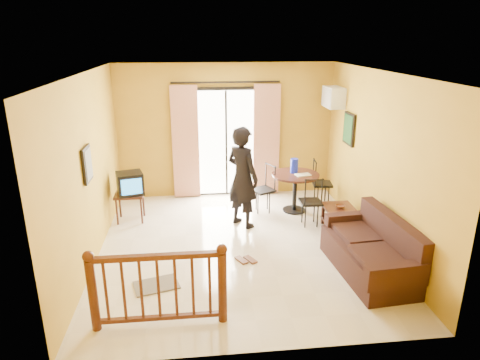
{
  "coord_description": "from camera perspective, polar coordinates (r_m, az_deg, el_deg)",
  "views": [
    {
      "loc": [
        -0.68,
        -6.3,
        3.31
      ],
      "look_at": [
        0.04,
        0.2,
        1.09
      ],
      "focal_mm": 32.0,
      "sensor_mm": 36.0,
      "label": 1
    }
  ],
  "objects": [
    {
      "name": "ground",
      "position": [
        7.15,
        -0.17,
        -8.83
      ],
      "size": [
        5.0,
        5.0,
        0.0
      ],
      "primitive_type": "plane",
      "color": "beige",
      "rests_on": "ground"
    },
    {
      "name": "air_conditioner",
      "position": [
        8.78,
        12.34,
        10.73
      ],
      "size": [
        0.31,
        0.6,
        0.4
      ],
      "color": "white",
      "rests_on": "room_shell"
    },
    {
      "name": "dining_table",
      "position": [
        8.38,
        7.37,
        -0.23
      ],
      "size": [
        0.92,
        0.92,
        0.77
      ],
      "color": "black",
      "rests_on": "ground"
    },
    {
      "name": "coffee_table",
      "position": [
        7.7,
        13.43,
        -4.96
      ],
      "size": [
        0.53,
        0.95,
        0.42
      ],
      "color": "black",
      "rests_on": "ground"
    },
    {
      "name": "stair_balustrade",
      "position": [
        5.21,
        -10.86,
        -13.46
      ],
      "size": [
        1.63,
        0.13,
        1.04
      ],
      "color": "#471E0F",
      "rests_on": "ground"
    },
    {
      "name": "doormat",
      "position": [
        6.24,
        -11.08,
        -13.58
      ],
      "size": [
        0.69,
        0.55,
        0.02
      ],
      "primitive_type": "cube",
      "rotation": [
        0.0,
        0.0,
        0.27
      ],
      "color": "#60584D",
      "rests_on": "ground"
    },
    {
      "name": "picture_left",
      "position": [
        6.54,
        -19.7,
        1.99
      ],
      "size": [
        0.05,
        0.42,
        0.52
      ],
      "color": "black",
      "rests_on": "room_shell"
    },
    {
      "name": "water_jug",
      "position": [
        8.37,
        7.25,
        1.91
      ],
      "size": [
        0.15,
        0.15,
        0.28
      ],
      "primitive_type": "cylinder",
      "color": "#1422C2",
      "rests_on": "dining_table"
    },
    {
      "name": "standing_person",
      "position": [
        7.59,
        0.33,
        0.36
      ],
      "size": [
        0.77,
        0.8,
        1.84
      ],
      "primitive_type": "imported",
      "rotation": [
        0.0,
        0.0,
        2.28
      ],
      "color": "black",
      "rests_on": "ground"
    },
    {
      "name": "botanical_print",
      "position": [
        8.3,
        14.31,
        6.63
      ],
      "size": [
        0.05,
        0.5,
        0.6
      ],
      "color": "black",
      "rests_on": "room_shell"
    },
    {
      "name": "bowl",
      "position": [
        7.75,
        13.22,
        -3.47
      ],
      "size": [
        0.21,
        0.21,
        0.05
      ],
      "primitive_type": "imported",
      "rotation": [
        0.0,
        0.0,
        0.24
      ],
      "color": "brown",
      "rests_on": "coffee_table"
    },
    {
      "name": "sandals",
      "position": [
        6.73,
        0.79,
        -10.6
      ],
      "size": [
        0.34,
        0.27,
        0.03
      ],
      "color": "brown",
      "rests_on": "ground"
    },
    {
      "name": "sofa",
      "position": [
        6.58,
        17.35,
        -9.21
      ],
      "size": [
        0.97,
        1.87,
        0.86
      ],
      "rotation": [
        0.0,
        0.0,
        0.08
      ],
      "color": "black",
      "rests_on": "ground"
    },
    {
      "name": "room_shell",
      "position": [
        6.54,
        -0.19,
        4.51
      ],
      "size": [
        5.0,
        5.0,
        5.0
      ],
      "color": "white",
      "rests_on": "ground"
    },
    {
      "name": "balcony_door",
      "position": [
        9.02,
        -1.84,
        5.11
      ],
      "size": [
        2.25,
        0.14,
        2.46
      ],
      "color": "black",
      "rests_on": "ground"
    },
    {
      "name": "dining_chairs",
      "position": [
        8.49,
        7.69,
        -4.4
      ],
      "size": [
        1.74,
        1.37,
        0.95
      ],
      "color": "black",
      "rests_on": "ground"
    },
    {
      "name": "tv_table",
      "position": [
        8.19,
        -14.5,
        -2.28
      ],
      "size": [
        0.53,
        0.44,
        0.53
      ],
      "color": "black",
      "rests_on": "ground"
    },
    {
      "name": "serving_tray",
      "position": [
        8.26,
        8.4,
        0.69
      ],
      "size": [
        0.31,
        0.23,
        0.02
      ],
      "primitive_type": "cube",
      "rotation": [
        0.0,
        0.0,
        0.19
      ],
      "color": "beige",
      "rests_on": "dining_table"
    },
    {
      "name": "television",
      "position": [
        8.09,
        -14.45,
        -0.43
      ],
      "size": [
        0.54,
        0.51,
        0.41
      ],
      "rotation": [
        0.0,
        0.0,
        0.26
      ],
      "color": "black",
      "rests_on": "tv_table"
    }
  ]
}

